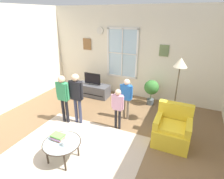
# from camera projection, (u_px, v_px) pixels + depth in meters

# --- Properties ---
(ground_plane) EXTENTS (6.45, 6.67, 0.02)m
(ground_plane) POSITION_uv_depth(u_px,v_px,m) (83.00, 147.00, 3.97)
(ground_plane) COLOR brown
(back_wall) EXTENTS (5.85, 0.17, 2.97)m
(back_wall) POSITION_uv_depth(u_px,v_px,m) (131.00, 53.00, 5.98)
(back_wall) COLOR silver
(back_wall) RESTS_ON ground_plane
(area_rug) EXTENTS (2.73, 2.35, 0.01)m
(area_rug) POSITION_uv_depth(u_px,v_px,m) (74.00, 153.00, 3.78)
(area_rug) COLOR #C6B29E
(area_rug) RESTS_ON ground_plane
(tv_stand) EXTENTS (1.18, 0.49, 0.42)m
(tv_stand) POSITION_uv_depth(u_px,v_px,m) (93.00, 90.00, 6.35)
(tv_stand) COLOR #4C4C51
(tv_stand) RESTS_ON ground_plane
(television) EXTENTS (0.60, 0.08, 0.41)m
(television) POSITION_uv_depth(u_px,v_px,m) (92.00, 79.00, 6.18)
(television) COLOR #4C4C4C
(television) RESTS_ON tv_stand
(armchair) EXTENTS (0.76, 0.74, 0.87)m
(armchair) POSITION_uv_depth(u_px,v_px,m) (172.00, 130.00, 4.00)
(armchair) COLOR yellow
(armchair) RESTS_ON ground_plane
(coffee_table) EXTENTS (0.74, 0.74, 0.43)m
(coffee_table) POSITION_uv_depth(u_px,v_px,m) (62.00, 143.00, 3.47)
(coffee_table) COLOR #99B2B7
(coffee_table) RESTS_ON ground_plane
(book_stack) EXTENTS (0.26, 0.20, 0.10)m
(book_stack) POSITION_uv_depth(u_px,v_px,m) (58.00, 137.00, 3.52)
(book_stack) COLOR #B17B44
(book_stack) RESTS_ON coffee_table
(cup) EXTENTS (0.08, 0.08, 0.11)m
(cup) POSITION_uv_depth(u_px,v_px,m) (64.00, 143.00, 3.35)
(cup) COLOR white
(cup) RESTS_ON coffee_table
(remote_near_books) EXTENTS (0.05, 0.14, 0.02)m
(remote_near_books) POSITION_uv_depth(u_px,v_px,m) (62.00, 138.00, 3.55)
(remote_near_books) COLOR black
(remote_near_books) RESTS_ON coffee_table
(person_black_shirt) EXTENTS (0.41, 0.19, 1.37)m
(person_black_shirt) POSITION_uv_depth(u_px,v_px,m) (77.00, 93.00, 4.52)
(person_black_shirt) COLOR #333851
(person_black_shirt) RESTS_ON ground_plane
(person_green_shirt) EXTENTS (0.40, 0.18, 1.31)m
(person_green_shirt) POSITION_uv_depth(u_px,v_px,m) (63.00, 94.00, 4.56)
(person_green_shirt) COLOR black
(person_green_shirt) RESTS_ON ground_plane
(person_pink_shirt) EXTENTS (0.32, 0.15, 1.08)m
(person_pink_shirt) POSITION_uv_depth(u_px,v_px,m) (118.00, 105.00, 4.35)
(person_pink_shirt) COLOR black
(person_pink_shirt) RESTS_ON ground_plane
(person_blue_shirt) EXTENTS (0.35, 0.16, 1.17)m
(person_blue_shirt) POSITION_uv_depth(u_px,v_px,m) (126.00, 95.00, 4.75)
(person_blue_shirt) COLOR #726656
(person_blue_shirt) RESTS_ON ground_plane
(potted_plant_by_window) EXTENTS (0.46, 0.46, 0.82)m
(potted_plant_by_window) POSITION_uv_depth(u_px,v_px,m) (151.00, 88.00, 5.61)
(potted_plant_by_window) COLOR #4C565B
(potted_plant_by_window) RESTS_ON ground_plane
(floor_lamp) EXTENTS (0.32, 0.32, 1.79)m
(floor_lamp) POSITION_uv_depth(u_px,v_px,m) (180.00, 70.00, 4.19)
(floor_lamp) COLOR black
(floor_lamp) RESTS_ON ground_plane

